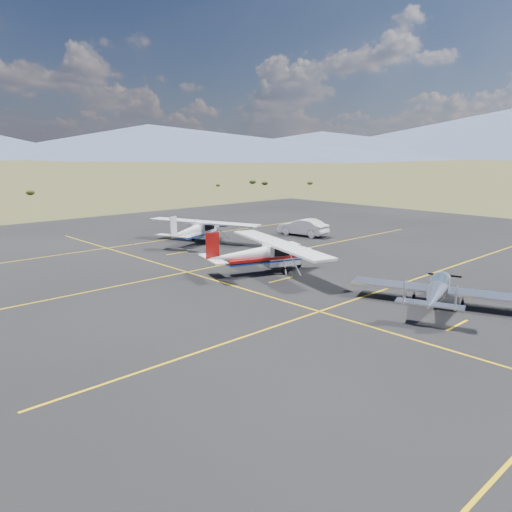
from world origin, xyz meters
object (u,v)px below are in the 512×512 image
sedan (303,227)px  aircraft_low_wing (438,289)px  aircraft_cessna (263,253)px  aircraft_plain (196,230)px

sedan → aircraft_low_wing: bearing=50.9°
aircraft_low_wing → aircraft_cessna: size_ratio=0.79×
aircraft_low_wing → sedan: aircraft_low_wing is taller
aircraft_plain → aircraft_low_wing: bearing=-114.6°
aircraft_low_wing → aircraft_plain: (1.71, 22.33, 0.25)m
aircraft_cessna → aircraft_low_wing: bearing=-65.6°
aircraft_low_wing → sedan: bearing=38.7°
aircraft_cessna → sedan: aircraft_cessna is taller
aircraft_low_wing → sedan: (11.18, 18.81, -0.14)m
aircraft_low_wing → aircraft_cessna: 11.24m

